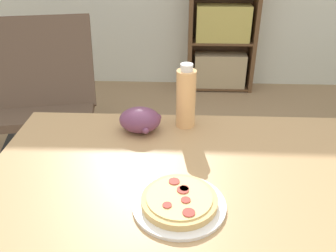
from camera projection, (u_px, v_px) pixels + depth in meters
name	position (u px, v px, depth m)	size (l,w,h in m)	color
dining_table	(189.00, 210.00, 1.09)	(1.26, 0.88, 0.75)	tan
pizza_on_plate	(179.00, 202.00, 0.95)	(0.25, 0.25, 0.04)	white
grape_bunch	(140.00, 120.00, 1.29)	(0.15, 0.13, 0.09)	#6B3856
drink_bottle	(186.00, 98.00, 1.30)	(0.07, 0.07, 0.24)	#EFB270
lounge_chair_near	(46.00, 116.00, 2.40)	(0.80, 0.88, 0.88)	black
bookshelf	(223.00, 21.00, 3.21)	(0.62, 0.24, 1.38)	brown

